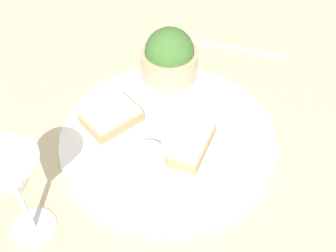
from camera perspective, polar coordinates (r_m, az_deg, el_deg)
ground_plane at (r=0.70m, az=0.00°, el=-1.91°), size 4.00×4.00×0.00m
dinner_plate at (r=0.69m, az=0.00°, el=-1.53°), size 0.35×0.35×0.01m
salad_bowl at (r=0.77m, az=0.19°, el=9.35°), size 0.11×0.11×0.10m
sauce_ramekin at (r=0.63m, az=-2.74°, el=-4.57°), size 0.05×0.05×0.03m
cheese_toast_near at (r=0.66m, az=2.58°, el=-2.11°), size 0.11×0.08×0.03m
cheese_toast_far at (r=0.70m, az=-7.71°, el=1.33°), size 0.11×0.11×0.03m
wine_glass at (r=0.54m, az=-20.27°, el=-7.16°), size 0.08×0.08×0.15m
fork at (r=0.89m, az=9.46°, el=10.37°), size 0.03×0.18×0.01m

